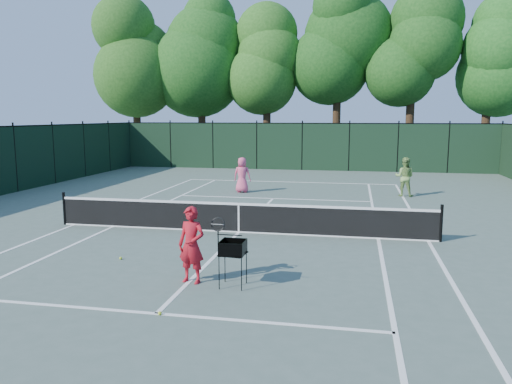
% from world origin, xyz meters
% --- Properties ---
extents(ground, '(90.00, 90.00, 0.00)m').
position_xyz_m(ground, '(0.00, 0.00, 0.00)').
color(ground, '#4D5D53').
rests_on(ground, ground).
extents(sideline_doubles_left, '(0.10, 23.77, 0.01)m').
position_xyz_m(sideline_doubles_left, '(-5.49, 0.00, 0.00)').
color(sideline_doubles_left, white).
rests_on(sideline_doubles_left, ground).
extents(sideline_doubles_right, '(0.10, 23.77, 0.01)m').
position_xyz_m(sideline_doubles_right, '(5.49, 0.00, 0.00)').
color(sideline_doubles_right, white).
rests_on(sideline_doubles_right, ground).
extents(sideline_singles_left, '(0.10, 23.77, 0.01)m').
position_xyz_m(sideline_singles_left, '(-4.12, 0.00, 0.00)').
color(sideline_singles_left, white).
rests_on(sideline_singles_left, ground).
extents(sideline_singles_right, '(0.10, 23.77, 0.01)m').
position_xyz_m(sideline_singles_right, '(4.12, 0.00, 0.00)').
color(sideline_singles_right, white).
rests_on(sideline_singles_right, ground).
extents(baseline_far, '(10.97, 0.10, 0.01)m').
position_xyz_m(baseline_far, '(0.00, 11.88, 0.00)').
color(baseline_far, white).
rests_on(baseline_far, ground).
extents(service_line_near, '(8.23, 0.10, 0.01)m').
position_xyz_m(service_line_near, '(0.00, -6.40, 0.00)').
color(service_line_near, white).
rests_on(service_line_near, ground).
extents(service_line_far, '(8.23, 0.10, 0.01)m').
position_xyz_m(service_line_far, '(0.00, 6.40, 0.00)').
color(service_line_far, white).
rests_on(service_line_far, ground).
extents(center_service_line, '(0.10, 12.80, 0.01)m').
position_xyz_m(center_service_line, '(0.00, 0.00, 0.00)').
color(center_service_line, white).
rests_on(center_service_line, ground).
extents(tennis_net, '(11.69, 0.09, 1.06)m').
position_xyz_m(tennis_net, '(0.00, 0.00, 0.48)').
color(tennis_net, black).
rests_on(tennis_net, ground).
extents(fence_far, '(24.00, 0.05, 3.00)m').
position_xyz_m(fence_far, '(0.00, 18.00, 1.50)').
color(fence_far, black).
rests_on(fence_far, ground).
extents(tree_0, '(6.40, 6.40, 13.14)m').
position_xyz_m(tree_0, '(-13.00, 21.50, 8.16)').
color(tree_0, black).
rests_on(tree_0, ground).
extents(tree_1, '(6.80, 6.80, 13.98)m').
position_xyz_m(tree_1, '(-8.00, 22.00, 8.69)').
color(tree_1, black).
rests_on(tree_1, ground).
extents(tree_2, '(6.00, 6.00, 12.40)m').
position_xyz_m(tree_2, '(-3.00, 21.80, 7.73)').
color(tree_2, black).
rests_on(tree_2, ground).
extents(tree_3, '(7.00, 7.00, 14.45)m').
position_xyz_m(tree_3, '(2.00, 22.30, 9.01)').
color(tree_3, black).
rests_on(tree_3, ground).
extents(tree_4, '(6.20, 6.20, 12.97)m').
position_xyz_m(tree_4, '(7.00, 21.60, 8.14)').
color(tree_4, black).
rests_on(tree_4, ground).
extents(tree_5, '(5.80, 5.80, 12.23)m').
position_xyz_m(tree_5, '(12.00, 22.10, 7.71)').
color(tree_5, black).
rests_on(tree_5, ground).
extents(coach, '(0.99, 0.56, 1.63)m').
position_xyz_m(coach, '(0.08, -4.64, 0.82)').
color(coach, '#B51421').
rests_on(coach, ground).
extents(player_pink, '(0.80, 0.53, 1.62)m').
position_xyz_m(player_pink, '(-1.68, 7.85, 0.81)').
color(player_pink, '#E5507A').
rests_on(player_pink, ground).
extents(player_green, '(0.96, 0.82, 1.71)m').
position_xyz_m(player_green, '(5.54, 8.17, 0.85)').
color(player_green, '#7DA452').
rests_on(player_green, ground).
extents(ball_hopper, '(0.57, 0.57, 0.97)m').
position_xyz_m(ball_hopper, '(0.99, -4.72, 0.81)').
color(ball_hopper, black).
rests_on(ball_hopper, ground).
extents(loose_ball_near_cart, '(0.07, 0.07, 0.07)m').
position_xyz_m(loose_ball_near_cart, '(0.08, -6.44, 0.03)').
color(loose_ball_near_cart, '#C1D52B').
rests_on(loose_ball_near_cart, ground).
extents(loose_ball_midcourt, '(0.07, 0.07, 0.07)m').
position_xyz_m(loose_ball_midcourt, '(-2.19, -3.37, 0.03)').
color(loose_ball_midcourt, '#C2E12E').
rests_on(loose_ball_midcourt, ground).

